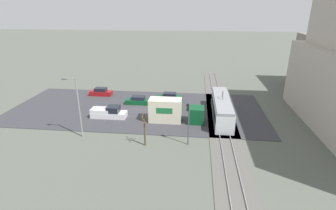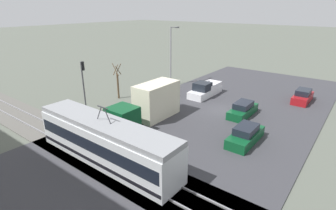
# 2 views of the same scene
# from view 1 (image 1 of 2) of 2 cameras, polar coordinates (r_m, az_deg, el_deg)

# --- Properties ---
(ground_plane) EXTENTS (320.00, 320.00, 0.00)m
(ground_plane) POSITION_cam_1_polar(r_m,az_deg,el_deg) (47.42, -6.79, -0.84)
(ground_plane) COLOR #565B51
(road_surface) EXTENTS (19.78, 44.62, 0.08)m
(road_surface) POSITION_cam_1_polar(r_m,az_deg,el_deg) (47.40, -6.79, -0.79)
(road_surface) COLOR #38383D
(road_surface) RESTS_ON ground
(rail_bed) EXTENTS (60.00, 4.40, 0.22)m
(rail_bed) POSITION_cam_1_polar(r_m,az_deg,el_deg) (46.47, 11.22, -1.50)
(rail_bed) COLOR #5B5954
(rail_bed) RESTS_ON ground
(light_rail_tram) EXTENTS (13.07, 2.75, 4.39)m
(light_rail_tram) POSITION_cam_1_polar(r_m,az_deg,el_deg) (43.69, 11.59, -0.70)
(light_rail_tram) COLOR silver
(light_rail_tram) RESTS_ON ground
(box_truck) EXTENTS (2.50, 8.63, 3.70)m
(box_truck) POSITION_cam_1_polar(r_m,az_deg,el_deg) (41.25, 1.04, -1.38)
(box_truck) COLOR #0C4723
(box_truck) RESTS_ON ground
(pickup_truck) EXTENTS (2.10, 5.74, 1.93)m
(pickup_truck) POSITION_cam_1_polar(r_m,az_deg,el_deg) (44.22, -12.60, -1.71)
(pickup_truck) COLOR silver
(pickup_truck) RESTS_ON ground
(sedan_car_0) EXTENTS (1.75, 4.69, 1.51)m
(sedan_car_0) POSITION_cam_1_polar(r_m,az_deg,el_deg) (49.40, -6.46, 0.94)
(sedan_car_0) COLOR #0C4723
(sedan_car_0) RESTS_ON ground
(sedan_car_1) EXTENTS (1.75, 4.48, 1.58)m
(sedan_car_1) POSITION_cam_1_polar(r_m,az_deg,el_deg) (55.64, -14.39, 2.72)
(sedan_car_1) COLOR maroon
(sedan_car_1) RESTS_ON ground
(sedan_car_2) EXTENTS (1.79, 4.72, 1.53)m
(sedan_car_2) POSITION_cam_1_polar(r_m,az_deg,el_deg) (50.92, 0.38, 1.70)
(sedan_car_2) COLOR #0C4723
(sedan_car_2) RESTS_ON ground
(traffic_light_pole) EXTENTS (0.28, 0.47, 5.78)m
(traffic_light_pole) POSITION_cam_1_polar(r_m,az_deg,el_deg) (33.81, 4.40, -3.05)
(traffic_light_pole) COLOR #47474C
(traffic_light_pole) RESTS_ON ground
(street_tree) EXTENTS (1.09, 0.91, 4.60)m
(street_tree) POSITION_cam_1_polar(r_m,az_deg,el_deg) (34.33, -5.09, -5.66)
(street_tree) COLOR brown
(street_tree) RESTS_ON ground
(street_lamp_near_crossing) EXTENTS (0.36, 1.95, 8.56)m
(street_lamp_near_crossing) POSITION_cam_1_polar(r_m,az_deg,el_deg) (37.46, -19.15, 0.21)
(street_lamp_near_crossing) COLOR gray
(street_lamp_near_crossing) RESTS_ON ground
(backdrop_retail_block) EXTENTS (18.57, 10.59, 11.56)m
(backdrop_retail_block) POSITION_cam_1_polar(r_m,az_deg,el_deg) (64.66, 32.55, 7.22)
(backdrop_retail_block) COLOR slate
(backdrop_retail_block) RESTS_ON ground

